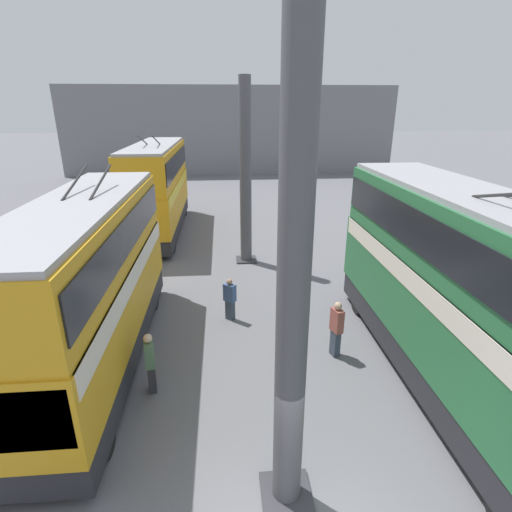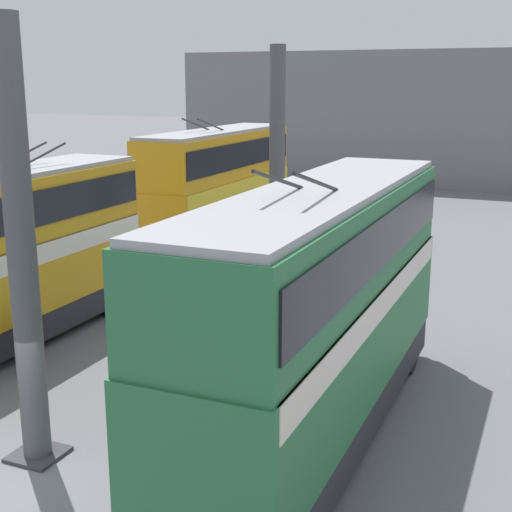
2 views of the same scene
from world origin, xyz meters
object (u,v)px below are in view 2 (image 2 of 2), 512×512
Objects in this scene: bus_left_near at (320,300)px; bus_right_far at (218,181)px; person_by_left_row at (235,350)px; person_by_right_row at (26,337)px; bus_right_near at (6,248)px; person_aisle_midway at (173,310)px.

bus_left_near is 17.95m from bus_right_far.
bus_left_near is 1.06× the size of bus_right_far.
bus_left_near is 6.18× the size of person_by_left_row.
person_by_right_row is at bearing 175.89° from person_by_left_row.
bus_right_far is at bearing 32.82° from bus_left_near.
bus_right_near is at bearing 79.45° from bus_left_near.
person_by_left_row is at bearing -152.32° from bus_right_far.
bus_right_far is at bearing 85.96° from person_by_right_row.
bus_right_near is 13.27m from bus_right_far.
bus_right_near is at bearing 129.95° from person_by_right_row.
bus_right_far is 14.96m from person_by_right_row.
bus_left_near is 6.40× the size of person_by_right_row.
person_by_left_row is (-13.49, -7.08, -1.99)m from bus_right_far.
bus_left_near is 3.71m from person_by_left_row.
person_aisle_midway is (-11.00, -3.93, -2.14)m from bus_right_far.
bus_right_near reaches higher than person_by_left_row.
person_aisle_midway is 4.01m from person_by_left_row.
person_by_left_row is at bearing 90.19° from person_aisle_midway.
person_aisle_midway is at bearing -160.33° from bus_right_far.
person_aisle_midway is at bearing 124.59° from person_by_left_row.
person_by_left_row is at bearing -91.80° from bus_right_near.
person_by_right_row is (-1.22, 5.31, -0.04)m from person_by_left_row.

